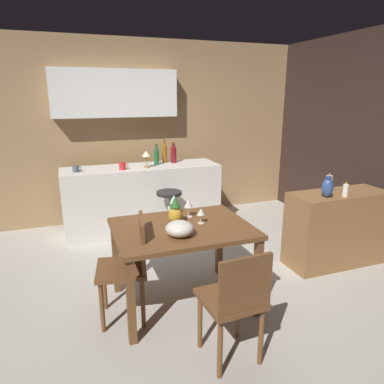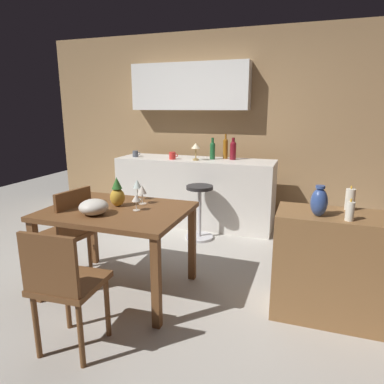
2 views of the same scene
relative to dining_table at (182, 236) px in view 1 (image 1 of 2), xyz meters
name	(u,v)px [view 1 (image 1 of 2)]	position (x,y,z in m)	size (l,w,h in m)	color
ground_plane	(181,278)	(0.12, 0.42, -0.65)	(9.00, 9.00, 0.00)	#B7B2A8
wall_kitchen_back	(132,124)	(0.06, 2.49, 0.77)	(5.20, 0.33, 2.60)	#9E7A51
wall_side_right	(366,139)	(2.67, 0.72, 0.65)	(0.10, 4.40, 2.60)	#33231E
dining_table	(182,236)	(0.00, 0.00, 0.00)	(1.17, 0.88, 0.74)	brown
kitchen_counter	(143,198)	(0.05, 1.91, -0.20)	(2.10, 0.60, 0.90)	silver
sideboard_cabinet	(336,228)	(1.85, 0.17, -0.24)	(1.10, 0.44, 0.82)	olive
chair_near_window	(129,264)	(-0.48, -0.06, -0.15)	(0.46, 0.46, 0.89)	brown
chair_by_doorway	(235,300)	(0.10, -0.82, -0.16)	(0.42, 0.42, 0.86)	brown
bar_stool	(170,215)	(0.29, 1.39, -0.29)	(0.34, 0.34, 0.66)	#262323
wine_glass_left	(201,212)	(0.18, 0.02, 0.19)	(0.07, 0.07, 0.14)	silver
wine_glass_right	(188,204)	(0.13, 0.21, 0.22)	(0.08, 0.08, 0.17)	silver
wine_glass_center	(174,200)	(0.03, 0.32, 0.24)	(0.08, 0.08, 0.19)	silver
pineapple_centerpiece	(175,212)	(-0.04, 0.08, 0.20)	(0.13, 0.13, 0.25)	gold
fruit_bowl	(180,229)	(-0.09, -0.19, 0.15)	(0.23, 0.23, 0.12)	beige
wine_bottle_amber	(165,152)	(0.42, 2.07, 0.40)	(0.06, 0.06, 0.33)	#8C5114
wine_bottle_ruby	(174,153)	(0.54, 2.01, 0.39)	(0.08, 0.08, 0.29)	maroon
wine_bottle_green	(157,155)	(0.28, 1.95, 0.38)	(0.07, 0.07, 0.28)	#1E592D
cup_slate	(76,169)	(-0.79, 1.83, 0.30)	(0.11, 0.08, 0.08)	#515660
cup_red	(122,166)	(-0.22, 1.78, 0.30)	(0.12, 0.08, 0.10)	red
counter_lamp	(146,155)	(0.10, 1.79, 0.42)	(0.12, 0.12, 0.22)	#A58447
pillar_candle_tall	(345,190)	(1.78, 0.04, 0.24)	(0.06, 0.06, 0.16)	white
pillar_candle_short	(329,183)	(1.81, 0.31, 0.25)	(0.07, 0.07, 0.19)	white
vase_ceramic_blue	(327,188)	(1.58, 0.08, 0.28)	(0.12, 0.12, 0.22)	#334C8C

